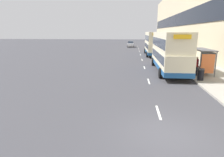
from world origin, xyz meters
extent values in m
plane|color=#38383D|center=(0.00, 0.00, 0.00)|extent=(220.00, 220.00, 0.00)
cube|color=gray|center=(6.50, 38.50, 0.07)|extent=(5.00, 93.00, 0.14)
cube|color=#C6B793|center=(10.50, 38.50, 7.86)|extent=(3.00, 93.00, 15.72)
cube|color=black|center=(8.96, 38.50, 7.07)|extent=(0.12, 89.28, 2.83)
cube|color=silver|center=(0.00, 2.48, 0.01)|extent=(0.12, 2.00, 0.01)
cube|color=silver|center=(0.00, 9.58, 0.01)|extent=(0.12, 2.00, 0.01)
cube|color=silver|center=(0.00, 16.67, 0.01)|extent=(0.12, 2.00, 0.01)
cube|color=silver|center=(0.00, 23.77, 0.01)|extent=(0.12, 2.00, 0.01)
cube|color=silver|center=(0.00, 30.86, 0.01)|extent=(0.12, 2.00, 0.01)
cube|color=silver|center=(0.00, 37.96, 0.01)|extent=(0.12, 2.00, 0.01)
cube|color=silver|center=(0.00, 45.05, 0.01)|extent=(0.12, 2.00, 0.01)
cube|color=silver|center=(0.00, 52.15, 0.01)|extent=(0.12, 2.00, 0.01)
cube|color=#4C4C51|center=(5.60, 13.42, 2.58)|extent=(1.60, 4.20, 0.08)
cylinder|color=#4C4C51|center=(4.90, 11.42, 1.34)|extent=(0.10, 0.10, 2.40)
cylinder|color=#4C4C51|center=(4.90, 15.42, 1.34)|extent=(0.10, 0.10, 2.40)
cylinder|color=#4C4C51|center=(6.30, 11.42, 1.34)|extent=(0.10, 0.10, 2.40)
cylinder|color=#4C4C51|center=(6.30, 15.42, 1.34)|extent=(0.10, 0.10, 2.40)
cube|color=#99A8B2|center=(6.27, 13.42, 1.46)|extent=(0.04, 3.68, 1.92)
cube|color=#D86633|center=(5.60, 11.48, 1.39)|extent=(1.19, 0.10, 1.82)
cube|color=maroon|center=(5.85, 13.42, 0.59)|extent=(0.36, 2.80, 0.08)
cube|color=beige|center=(2.48, 14.49, 1.43)|extent=(2.55, 11.28, 1.85)
cube|color=beige|center=(2.48, 14.49, 3.33)|extent=(2.50, 10.94, 1.95)
cube|color=#1E518C|center=(2.48, 14.49, 0.72)|extent=(2.58, 11.34, 0.45)
cube|color=#2D3847|center=(2.48, 14.49, 1.79)|extent=(2.58, 10.60, 0.81)
cube|color=#2D3847|center=(2.48, 14.49, 3.23)|extent=(2.55, 10.60, 0.94)
cube|color=yellow|center=(2.48, 8.87, 3.95)|extent=(1.40, 0.08, 0.36)
cylinder|color=black|center=(1.20, 18.33, 0.50)|extent=(0.30, 1.00, 1.00)
cylinder|color=black|center=(3.75, 18.33, 0.50)|extent=(0.30, 1.00, 1.00)
cylinder|color=black|center=(1.20, 10.99, 0.50)|extent=(0.30, 1.00, 1.00)
cylinder|color=black|center=(3.75, 10.99, 0.50)|extent=(0.30, 1.00, 1.00)
cube|color=beige|center=(2.31, 30.24, 1.43)|extent=(2.55, 10.26, 1.85)
cube|color=beige|center=(2.31, 30.24, 3.33)|extent=(2.50, 9.96, 1.95)
cube|color=#1E518C|center=(2.31, 30.24, 0.72)|extent=(2.58, 10.31, 0.45)
cube|color=#2D3847|center=(2.31, 30.24, 1.79)|extent=(2.58, 9.65, 0.81)
cube|color=#2D3847|center=(2.31, 30.24, 3.23)|extent=(2.55, 9.65, 0.94)
cube|color=yellow|center=(2.31, 25.13, 3.95)|extent=(1.40, 0.08, 0.36)
cylinder|color=black|center=(1.03, 33.73, 0.50)|extent=(0.30, 1.00, 1.00)
cylinder|color=black|center=(3.58, 33.73, 0.50)|extent=(0.30, 1.00, 1.00)
cylinder|color=black|center=(1.03, 27.06, 0.50)|extent=(0.30, 1.00, 1.00)
cylinder|color=black|center=(3.58, 27.06, 0.50)|extent=(0.30, 1.00, 1.00)
cube|color=silver|center=(-2.15, 50.74, 0.68)|extent=(1.70, 4.50, 0.76)
cube|color=#2D3847|center=(-2.15, 50.97, 1.37)|extent=(1.50, 2.16, 0.62)
cylinder|color=black|center=(-1.30, 49.35, 0.30)|extent=(0.20, 0.60, 0.60)
cylinder|color=black|center=(-3.00, 49.35, 0.30)|extent=(0.20, 0.60, 0.60)
cylinder|color=black|center=(-1.30, 52.14, 0.30)|extent=(0.20, 0.60, 0.60)
cylinder|color=black|center=(-3.00, 52.14, 0.30)|extent=(0.20, 0.60, 0.60)
cylinder|color=#23232D|center=(4.83, 18.28, 0.52)|extent=(0.26, 0.26, 0.76)
cylinder|color=navy|center=(4.83, 18.28, 1.22)|extent=(0.32, 0.32, 0.64)
sphere|color=tan|center=(4.83, 18.28, 1.65)|extent=(0.21, 0.21, 0.21)
cylinder|color=#23232D|center=(4.74, 11.96, 0.58)|extent=(0.30, 0.30, 0.87)
cylinder|color=maroon|center=(4.74, 11.96, 1.37)|extent=(0.36, 0.36, 0.73)
sphere|color=tan|center=(4.74, 11.96, 1.85)|extent=(0.24, 0.24, 0.24)
cylinder|color=#23232D|center=(5.03, 13.93, 0.58)|extent=(0.30, 0.30, 0.87)
cylinder|color=#997F51|center=(5.03, 13.93, 1.38)|extent=(0.36, 0.36, 0.73)
sphere|color=tan|center=(5.03, 13.93, 1.86)|extent=(0.24, 0.24, 0.24)
cylinder|color=#23232D|center=(6.51, 13.46, 0.52)|extent=(0.26, 0.26, 0.76)
cylinder|color=navy|center=(6.51, 13.46, 1.22)|extent=(0.32, 0.32, 0.63)
sphere|color=tan|center=(6.51, 13.46, 1.64)|extent=(0.21, 0.21, 0.21)
cylinder|color=black|center=(4.55, 9.92, 0.61)|extent=(0.52, 0.52, 0.95)
cylinder|color=#2D2D33|center=(4.55, 9.92, 1.14)|extent=(0.55, 0.55, 0.10)
camera|label=1|loc=(-1.50, -8.04, 4.35)|focal=32.00mm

